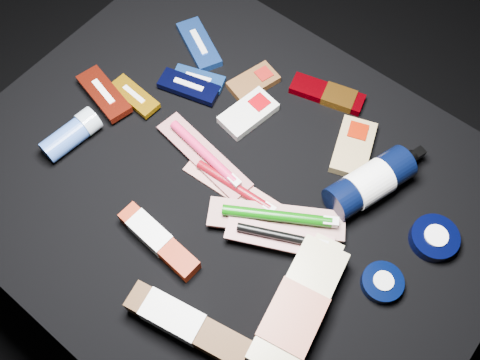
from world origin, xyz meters
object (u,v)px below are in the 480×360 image
Objects in this scene: deodorant_stick at (72,134)px; toothpaste_carton_red at (156,238)px; bodywash_bottle at (297,309)px; lotion_bottle at (370,183)px.

toothpaste_carton_red is at bearing -4.90° from deodorant_stick.
bodywash_bottle is 0.52m from deodorant_stick.
bodywash_bottle is at bearing 6.33° from deodorant_stick.
lotion_bottle is at bearing 57.09° from toothpaste_carton_red.
deodorant_stick is at bearing 172.39° from toothpaste_carton_red.
deodorant_stick reaches higher than toothpaste_carton_red.
toothpaste_carton_red is (-0.26, -0.05, -0.01)m from bodywash_bottle.
bodywash_bottle reaches higher than toothpaste_carton_red.
deodorant_stick is (-0.49, -0.26, -0.01)m from lotion_bottle.
lotion_bottle is 0.87× the size of bodywash_bottle.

